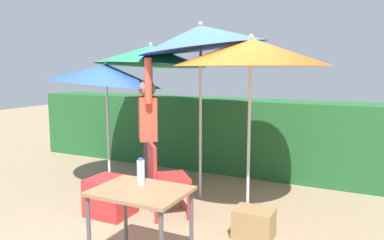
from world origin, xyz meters
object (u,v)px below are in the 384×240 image
Objects in this scene: cooler_box at (110,197)px; bottle_water at (141,172)px; chair_plastic at (163,175)px; umbrella_orange at (201,37)px; folding_table at (141,199)px; crate_cardboard at (254,223)px; umbrella_navy at (106,74)px; person_vendor at (148,131)px; umbrella_yellow at (151,56)px; umbrella_rainbow at (251,52)px.

bottle_water reaches higher than cooler_box.
chair_plastic is at bearing 21.83° from cooler_box.
folding_table is at bearing -80.74° from umbrella_orange.
bottle_water reaches higher than crate_cardboard.
umbrella_orange reaches higher than umbrella_navy.
chair_plastic is 1.11× the size of folding_table.
person_vendor is 7.83× the size of bottle_water.
umbrella_yellow is at bearing 118.87° from person_vendor.
umbrella_yellow is at bearing 126.81° from chair_plastic.
bottle_water is at bearing -59.31° from person_vendor.
umbrella_orange reaches higher than umbrella_rainbow.
chair_plastic reaches higher than folding_table.
umbrella_rainbow is 1.89m from crate_cardboard.
bottle_water is (1.27, -2.20, -1.11)m from umbrella_yellow.
umbrella_yellow reaches higher than person_vendor.
umbrella_navy is 2.85m from crate_cardboard.
umbrella_yellow is 2.29m from cooler_box.
umbrella_yellow reaches higher than folding_table.
bottle_water is at bearing -70.40° from chair_plastic.
umbrella_rainbow is 8.91× the size of bottle_water.
umbrella_yellow is 1.13× the size of umbrella_navy.
chair_plastic reaches higher than cooler_box.
umbrella_navy is at bearing 157.06° from chair_plastic.
folding_table is at bearing -59.19° from person_vendor.
umbrella_navy is 1.75m from chair_plastic.
cooler_box is (-1.47, -0.76, -1.71)m from umbrella_rainbow.
umbrella_yellow is 1.38m from person_vendor.
umbrella_navy is 1.74m from cooler_box.
umbrella_orange is at bearing 12.60° from umbrella_navy.
person_vendor is 1.76m from folding_table.
umbrella_yellow is 1.15× the size of person_vendor.
umbrella_rainbow is 1.95m from umbrella_yellow.
folding_table is at bearing -57.88° from bottle_water.
umbrella_orange is at bearing 82.27° from chair_plastic.
person_vendor reaches higher than chair_plastic.
umbrella_rainbow is at bearing 70.11° from bottle_water.
chair_plastic is (0.93, -1.24, -1.43)m from umbrella_yellow.
umbrella_orange is at bearing 139.38° from crate_cardboard.
umbrella_yellow is at bearing 69.18° from umbrella_navy.
umbrella_rainbow is 1.75m from chair_plastic.
umbrella_yellow is 2.99m from folding_table.
cooler_box is at bearing -50.79° from umbrella_navy.
umbrella_navy is 3.76× the size of cooler_box.
umbrella_navy is at bearing 135.63° from folding_table.
umbrella_rainbow is 5.30× the size of crate_cardboard.
umbrella_rainbow reaches higher than umbrella_navy.
umbrella_navy is at bearing 172.41° from person_vendor.
umbrella_navy reaches higher than person_vendor.
person_vendor is (-1.35, -0.10, -1.00)m from umbrella_rainbow.
umbrella_navy is 2.15× the size of chair_plastic.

